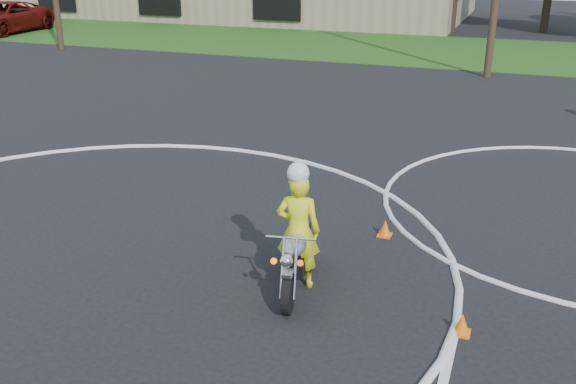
% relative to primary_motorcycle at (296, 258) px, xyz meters
% --- Properties ---
extents(grass_strip, '(120.00, 10.00, 0.02)m').
position_rel_primary_motorcycle_xyz_m(grass_strip, '(-3.63, 23.88, -0.50)').
color(grass_strip, '#1E4714').
rests_on(grass_strip, ground).
extents(course_markings, '(19.05, 19.05, 0.12)m').
position_rel_primary_motorcycle_xyz_m(course_markings, '(-1.46, 1.23, -0.50)').
color(course_markings, silver).
rests_on(course_markings, ground).
extents(primary_motorcycle, '(0.70, 1.99, 1.06)m').
position_rel_primary_motorcycle_xyz_m(primary_motorcycle, '(0.00, 0.00, 0.00)').
color(primary_motorcycle, black).
rests_on(primary_motorcycle, ground).
extents(rider_primary_grp, '(0.72, 0.54, 1.96)m').
position_rel_primary_motorcycle_xyz_m(rider_primary_grp, '(-0.01, 0.13, 0.43)').
color(rider_primary_grp, yellow).
rests_on(rider_primary_grp, ground).
extents(pickup_grp, '(3.27, 6.36, 1.72)m').
position_rel_primary_motorcycle_xyz_m(pickup_grp, '(-25.56, 21.64, 0.35)').
color(pickup_grp, '#570C0A').
rests_on(pickup_grp, ground).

